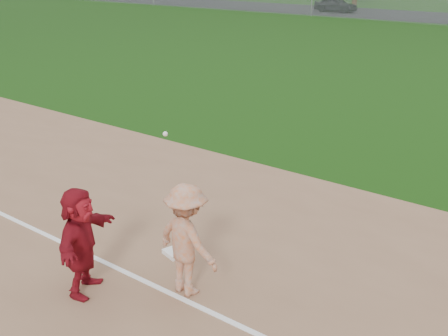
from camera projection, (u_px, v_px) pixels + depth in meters
The scene contains 6 objects.
ground at pixel (172, 260), 9.89m from camera, with size 160.00×160.00×0.00m, color #153D0B.
foul_line at pixel (139, 278), 9.29m from camera, with size 60.00×0.10×0.01m, color white.
first_base at pixel (176, 252), 10.04m from camera, with size 0.37×0.37×0.08m, color white.
base_runner at pixel (81, 241), 8.66m from camera, with size 1.64×0.52×1.76m, color maroon.
car_left at pixel (336, 4), 54.45m from camera, with size 1.69×4.20×1.43m, color black.
first_base_play at pixel (187, 240), 8.63m from camera, with size 1.24×0.79×2.52m.
Camera 1 is at (6.07, -6.28, 5.01)m, focal length 45.00 mm.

